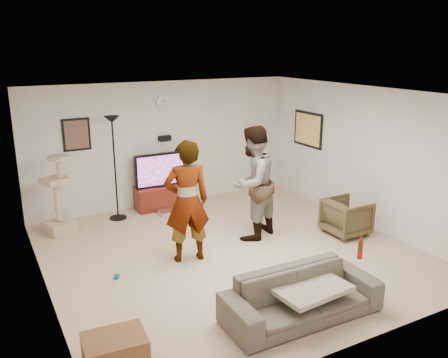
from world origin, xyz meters
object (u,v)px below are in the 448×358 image
tv_stand (163,197)px  side_table (115,355)px  tv (162,169)px  person_right (252,183)px  armchair (346,217)px  sofa (302,296)px  beer_bottle (360,249)px  cat_tree (57,195)px  person_left (187,202)px  floor_lamp (115,169)px

tv_stand → side_table: size_ratio=1.80×
tv → person_right: person_right is taller
tv → armchair: size_ratio=1.62×
sofa → beer_bottle: bearing=1.0°
cat_tree → person_left: person_left is taller
person_left → person_right: bearing=-157.8°
cat_tree → sofa: bearing=-63.4°
cat_tree → person_right: (2.86, -1.78, 0.27)m
floor_lamp → sofa: size_ratio=1.00×
tv_stand → beer_bottle: (0.90, -4.53, 0.46)m
floor_lamp → person_left: 2.29m
tv_stand → tv: tv is taller
floor_lamp → person_right: floor_lamp is taller
tv_stand → sofa: 4.53m
cat_tree → armchair: cat_tree is taller
tv_stand → sofa: sofa is taller
sofa → armchair: size_ratio=2.80×
person_left → armchair: size_ratio=2.70×
tv → side_table: 5.02m
person_left → tv_stand: bearing=-92.4°
cat_tree → beer_bottle: size_ratio=5.57×
armchair → side_table: size_ratio=1.13×
cat_tree → person_right: bearing=-31.8°
cat_tree → beer_bottle: (2.99, -4.17, -0.00)m
cat_tree → person_right: size_ratio=0.72×
tv_stand → cat_tree: bearing=-170.2°
tv_stand → person_left: size_ratio=0.59×
floor_lamp → tv: bearing=10.0°
tv → person_left: bearing=-102.6°
floor_lamp → sofa: 4.52m
beer_bottle → armchair: size_ratio=0.36×
person_left → beer_bottle: person_left is taller
tv → beer_bottle: bearing=-78.7°
person_right → side_table: 3.89m
tv → side_table: size_ratio=1.84×
person_left → armchair: 2.92m
tv → armchair: 3.66m
tv → sofa: size_ratio=0.58×
cat_tree → person_left: (1.54, -2.06, 0.24)m
person_right → armchair: (1.50, -0.68, -0.65)m
person_right → beer_bottle: 2.41m
tv_stand → person_right: (0.78, -2.14, 0.73)m
sofa → person_left: bearing=105.6°
tv_stand → floor_lamp: (-0.99, -0.17, 0.74)m
armchair → person_right: bearing=65.6°
floor_lamp → side_table: size_ratio=3.17×
sofa → cat_tree: bearing=117.6°
person_right → person_left: bearing=-12.9°
armchair → person_left: bearing=82.0°
floor_lamp → armchair: bearing=-39.0°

